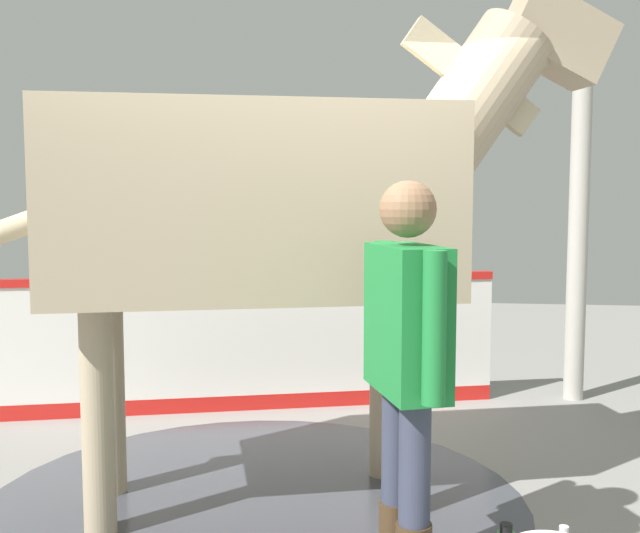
% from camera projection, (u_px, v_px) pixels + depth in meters
% --- Properties ---
extents(ground_plane, '(16.00, 16.00, 0.02)m').
position_uv_depth(ground_plane, '(300.00, 504.00, 4.12)').
color(ground_plane, gray).
extents(wet_patch, '(2.98, 2.98, 0.00)m').
position_uv_depth(wet_patch, '(255.00, 501.00, 4.12)').
color(wet_patch, '#42444C').
rests_on(wet_patch, ground).
extents(barrier_wall, '(1.27, 4.01, 1.06)m').
position_uv_depth(barrier_wall, '(237.00, 348.00, 5.85)').
color(barrier_wall, white).
rests_on(barrier_wall, ground).
extents(roof_post_near, '(0.16, 0.16, 2.78)m').
position_uv_depth(roof_post_near, '(578.00, 232.00, 6.10)').
color(roof_post_near, '#B7B2A8').
rests_on(roof_post_near, ground).
extents(horse, '(1.54, 3.42, 2.84)m').
position_uv_depth(horse, '(277.00, 200.00, 3.99)').
color(horse, tan).
rests_on(horse, ground).
extents(handler, '(0.66, 0.38, 1.74)m').
position_uv_depth(handler, '(406.00, 357.00, 3.10)').
color(handler, '#47331E').
rests_on(handler, ground).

